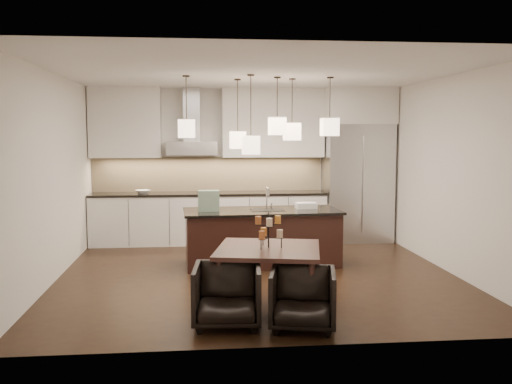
{
  "coord_description": "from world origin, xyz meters",
  "views": [
    {
      "loc": [
        -0.82,
        -7.83,
        1.98
      ],
      "look_at": [
        0.0,
        0.2,
        1.15
      ],
      "focal_mm": 40.0,
      "sensor_mm": 36.0,
      "label": 1
    }
  ],
  "objects": [
    {
      "name": "candle_b",
      "position": [
        -0.07,
        -1.38,
        0.85
      ],
      "size": [
        0.08,
        0.08,
        0.09
      ],
      "primitive_type": "cylinder",
      "rotation": [
        0.0,
        0.0,
        -0.2
      ],
      "color": "orange",
      "rests_on": "candelabra"
    },
    {
      "name": "pendant_b",
      "position": [
        -0.21,
        0.87,
        1.88
      ],
      "size": [
        0.24,
        0.24,
        0.26
      ],
      "primitive_type": "cube",
      "color": "beige",
      "rests_on": "ceiling"
    },
    {
      "name": "pendant_a",
      "position": [
        -0.98,
        0.43,
        2.05
      ],
      "size": [
        0.24,
        0.24,
        0.26
      ],
      "primitive_type": "cube",
      "color": "beige",
      "rests_on": "ceiling"
    },
    {
      "name": "candle_d",
      "position": [
        0.08,
        -1.44,
        1.0
      ],
      "size": [
        0.08,
        0.08,
        0.09
      ],
      "primitive_type": "cylinder",
      "rotation": [
        0.0,
        0.0,
        -0.2
      ],
      "color": "orange",
      "rests_on": "candelabra"
    },
    {
      "name": "fruit_bowl",
      "position": [
        -1.8,
        2.38,
        0.95
      ],
      "size": [
        0.33,
        0.33,
        0.06
      ],
      "primitive_type": "imported",
      "rotation": [
        0.0,
        0.0,
        0.36
      ],
      "color": "silver",
      "rests_on": "countertop"
    },
    {
      "name": "armchair_right",
      "position": [
        0.23,
        -2.26,
        0.31
      ],
      "size": [
        0.78,
        0.79,
        0.61
      ],
      "primitive_type": "imported",
      "rotation": [
        0.0,
        0.0,
        -0.2
      ],
      "color": "black",
      "rests_on": "floor"
    },
    {
      "name": "armchair_left",
      "position": [
        -0.53,
        -2.1,
        0.32
      ],
      "size": [
        0.74,
        0.76,
        0.64
      ],
      "primitive_type": "imported",
      "rotation": [
        0.0,
        0.0,
        -0.08
      ],
      "color": "black",
      "rests_on": "floor"
    },
    {
      "name": "candle_c",
      "position": [
        -0.12,
        -1.6,
        0.85
      ],
      "size": [
        0.08,
        0.08,
        0.09
      ],
      "primitive_type": "cylinder",
      "rotation": [
        0.0,
        0.0,
        -0.2
      ],
      "color": "#9F5427",
      "rests_on": "candelabra"
    },
    {
      "name": "upper_cab_left",
      "position": [
        -2.1,
        2.57,
        2.17
      ],
      "size": [
        1.25,
        0.35,
        1.25
      ],
      "primitive_type": "cube",
      "color": "silver",
      "rests_on": "wall_back"
    },
    {
      "name": "candle_f",
      "position": [
        -0.04,
        -1.62,
        1.0
      ],
      "size": [
        0.08,
        0.08,
        0.09
      ],
      "primitive_type": "cylinder",
      "rotation": [
        0.0,
        0.0,
        -0.2
      ],
      "color": "beige",
      "rests_on": "candelabra"
    },
    {
      "name": "faucet",
      "position": [
        0.22,
        0.72,
        1.01
      ],
      "size": [
        0.1,
        0.22,
        0.34
      ],
      "primitive_type": null,
      "rotation": [
        0.0,
        0.0,
        0.05
      ],
      "color": "silver",
      "rests_on": "island_top"
    },
    {
      "name": "lower_cabinets",
      "position": [
        -0.62,
        2.43,
        0.44
      ],
      "size": [
        4.21,
        0.62,
        0.88
      ],
      "primitive_type": "cube",
      "color": "silver",
      "rests_on": "floor"
    },
    {
      "name": "wall_back",
      "position": [
        0.0,
        2.76,
        1.4
      ],
      "size": [
        5.5,
        0.02,
        2.8
      ],
      "primitive_type": "cube",
      "color": "silver",
      "rests_on": "ground"
    },
    {
      "name": "candle_e",
      "position": [
        -0.14,
        -1.46,
        1.0
      ],
      "size": [
        0.08,
        0.08,
        0.09
      ],
      "primitive_type": "cylinder",
      "rotation": [
        0.0,
        0.0,
        -0.2
      ],
      "color": "#9F5427",
      "rests_on": "candelabra"
    },
    {
      "name": "refrigerator",
      "position": [
        2.1,
        2.38,
        1.07
      ],
      "size": [
        1.2,
        0.72,
        2.15
      ],
      "primitive_type": "cube",
      "color": "#B7B7BA",
      "rests_on": "floor"
    },
    {
      "name": "backsplash",
      "position": [
        -0.62,
        2.73,
        1.24
      ],
      "size": [
        4.21,
        0.02,
        0.63
      ],
      "primitive_type": "cube",
      "color": "#CAB68D",
      "rests_on": "countertop"
    },
    {
      "name": "countertop",
      "position": [
        -0.62,
        2.43,
        0.9
      ],
      "size": [
        4.21,
        0.66,
        0.04
      ],
      "primitive_type": "cube",
      "color": "black",
      "rests_on": "lower_cabinets"
    },
    {
      "name": "pendant_e",
      "position": [
        1.11,
        0.43,
        2.07
      ],
      "size": [
        0.24,
        0.24,
        0.26
      ],
      "primitive_type": "cube",
      "color": "beige",
      "rests_on": "ceiling"
    },
    {
      "name": "ceiling",
      "position": [
        0.0,
        0.0,
        2.81
      ],
      "size": [
        5.5,
        5.5,
        0.02
      ],
      "primitive_type": "cube",
      "color": "white",
      "rests_on": "wall_back"
    },
    {
      "name": "pendant_d",
      "position": [
        0.6,
        0.71,
        2.01
      ],
      "size": [
        0.24,
        0.24,
        0.26
      ],
      "primitive_type": "cube",
      "color": "beige",
      "rests_on": "ceiling"
    },
    {
      "name": "candle_a",
      "position": [
        0.09,
        -1.53,
        0.85
      ],
      "size": [
        0.08,
        0.08,
        0.09
      ],
      "primitive_type": "cylinder",
      "rotation": [
        0.0,
        0.0,
        -0.2
      ],
      "color": "beige",
      "rests_on": "candelabra"
    },
    {
      "name": "pendant_f",
      "position": [
        -0.07,
        0.2,
        1.82
      ],
      "size": [
        0.24,
        0.24,
        0.26
      ],
      "primitive_type": "cube",
      "color": "beige",
      "rests_on": "ceiling"
    },
    {
      "name": "island_top",
      "position": [
        0.13,
        0.62,
        0.82
      ],
      "size": [
        2.38,
        1.09,
        0.04
      ],
      "primitive_type": "cube",
      "rotation": [
        0.0,
        0.0,
        0.05
      ],
      "color": "black",
      "rests_on": "island_body"
    },
    {
      "name": "floor",
      "position": [
        0.0,
        0.0,
        -0.01
      ],
      "size": [
        5.5,
        5.5,
        0.02
      ],
      "primitive_type": "cube",
      "color": "black",
      "rests_on": "ground"
    },
    {
      "name": "dining_table",
      "position": [
        -0.03,
        -1.5,
        0.34
      ],
      "size": [
        1.35,
        1.35,
        0.69
      ],
      "primitive_type": null,
      "rotation": [
        0.0,
        0.0,
        -0.2
      ],
      "color": "black",
      "rests_on": "floor"
    },
    {
      "name": "food_container",
      "position": [
        0.82,
        0.71,
        0.88
      ],
      "size": [
        0.32,
        0.23,
        0.09
      ],
      "primitive_type": "cube",
      "rotation": [
        0.0,
        0.0,
        0.05
      ],
      "color": "silver",
      "rests_on": "island_top"
    },
    {
      "name": "wall_right",
      "position": [
        2.76,
        0.0,
        1.4
      ],
      "size": [
        0.02,
        5.5,
        2.8
      ],
      "primitive_type": "cube",
      "color": "silver",
      "rests_on": "ground"
    },
    {
      "name": "wall_left",
      "position": [
        -2.76,
        0.0,
        1.4
      ],
      "size": [
        0.02,
        5.5,
        2.8
      ],
      "primitive_type": "cube",
      "color": "silver",
      "rests_on": "ground"
    },
    {
      "name": "island_body",
      "position": [
        0.13,
        0.62,
        0.4
      ],
      "size": [
        2.31,
        1.01,
        0.8
      ],
      "primitive_type": "cube",
      "rotation": [
        0.0,
        0.0,
        0.05
      ],
      "color": "black",
      "rests_on": "floor"
    },
    {
      "name": "pendant_c",
      "position": [
        0.34,
        0.49,
        2.09
      ],
      "size": [
        0.24,
        0.24,
        0.26
      ],
      "primitive_type": "cube",
      "color": "beige",
      "rests_on": "ceiling"
    },
    {
      "name": "fridge_panel",
      "position": [
        2.1,
        2.38,
        2.47
      ],
      "size": [
        1.26,
        0.72,
        0.65
      ],
      "primitive_type": "cube",
      "color": "silver",
      "rests_on": "refrigerator"
    },
    {
      "name": "upper_cab_right",
      "position": [
        0.55,
        2.57,
        2.17
      ],
      "size": [
        1.85,
        0.35,
        1.25
      ],
      "primitive_type": "cube",
      "color": "silver",
      "rests_on": "wall_back"
    },
    {
      "name": "tote_bag",
      "position": [
        -0.67,
        0.56,
        0.99
      ],
      "size": [
        0.32,
        0.18,
        0.31
      ],
      "primitive_type": "cube",
      "rotation": [
        0.0,
        0.0,
        0.05
      ],
      "color": "#15492C",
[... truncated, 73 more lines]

